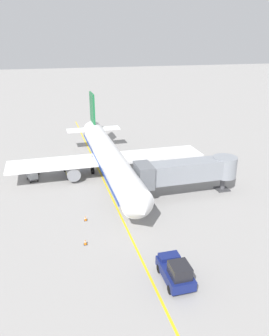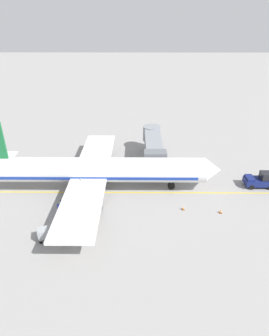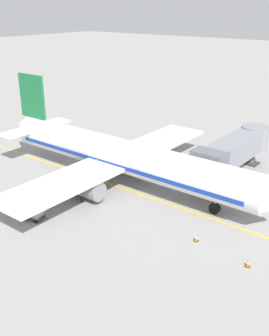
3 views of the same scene
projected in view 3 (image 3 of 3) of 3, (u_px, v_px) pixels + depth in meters
name	position (u px, v px, depth m)	size (l,w,h in m)	color
ground_plane	(132.00, 191.00, 42.86)	(400.00, 400.00, 0.00)	gray
gate_lead_in_line	(132.00, 191.00, 42.86)	(0.24, 80.00, 0.01)	gold
parked_airliner	(122.00, 156.00, 43.71)	(30.00, 37.20, 10.63)	white
jet_bridge	(235.00, 150.00, 44.96)	(14.33, 3.50, 4.98)	gray
baggage_tug_lead	(66.00, 186.00, 42.38)	(2.14, 2.77, 1.62)	#1E339E
baggage_cart_front	(31.00, 210.00, 37.06)	(1.85, 2.98, 1.58)	#4C4C51
baggage_cart_second_in_train	(15.00, 201.00, 38.76)	(1.85, 2.98, 1.58)	#4C4C51
ground_crew_wing_walker	(81.00, 194.00, 40.15)	(0.73, 0.26, 1.69)	#232328
safety_cone_nose_left	(248.00, 263.00, 30.47)	(0.36, 0.36, 0.59)	black
safety_cone_nose_right	(196.00, 238.00, 33.77)	(0.36, 0.36, 0.59)	black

